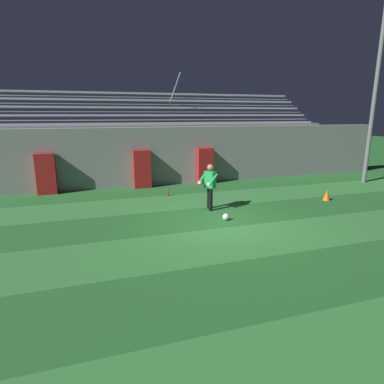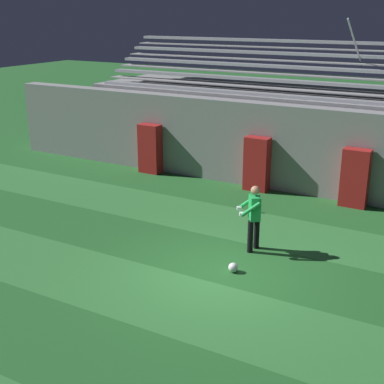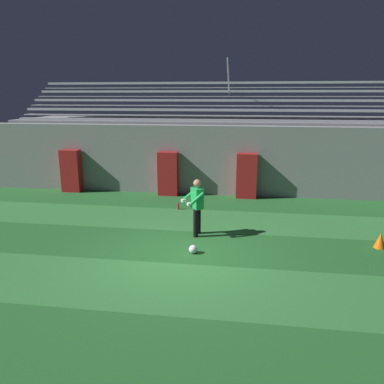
{
  "view_description": "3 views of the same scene",
  "coord_description": "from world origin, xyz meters",
  "px_view_note": "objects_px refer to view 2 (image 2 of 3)",
  "views": [
    {
      "loc": [
        -3.9,
        -8.98,
        3.41
      ],
      "look_at": [
        -0.72,
        0.9,
        0.88
      ],
      "focal_mm": 30.0,
      "sensor_mm": 36.0,
      "label": 1
    },
    {
      "loc": [
        4.74,
        -9.72,
        5.64
      ],
      "look_at": [
        -0.76,
        0.13,
        1.79
      ],
      "focal_mm": 50.0,
      "sensor_mm": 36.0,
      "label": 2
    },
    {
      "loc": [
        1.48,
        -8.65,
        3.97
      ],
      "look_at": [
        -0.07,
        2.25,
        1.12
      ],
      "focal_mm": 35.0,
      "sensor_mm": 36.0,
      "label": 3
    }
  ],
  "objects_px": {
    "soccer_ball": "(233,267)",
    "water_bottle": "(254,208)",
    "padding_pillar_gate_left": "(257,164)",
    "padding_pillar_gate_right": "(355,178)",
    "padding_pillar_far_left": "(150,149)",
    "goalkeeper": "(254,214)"
  },
  "relations": [
    {
      "from": "soccer_ball",
      "to": "water_bottle",
      "type": "bearing_deg",
      "value": 105.86
    },
    {
      "from": "soccer_ball",
      "to": "water_bottle",
      "type": "distance_m",
      "value": 3.88
    },
    {
      "from": "padding_pillar_gate_left",
      "to": "padding_pillar_gate_right",
      "type": "distance_m",
      "value": 3.16
    },
    {
      "from": "padding_pillar_far_left",
      "to": "soccer_ball",
      "type": "relative_size",
      "value": 8.07
    },
    {
      "from": "padding_pillar_gate_left",
      "to": "padding_pillar_gate_right",
      "type": "height_order",
      "value": "same"
    },
    {
      "from": "padding_pillar_gate_left",
      "to": "water_bottle",
      "type": "relative_size",
      "value": 7.4
    },
    {
      "from": "soccer_ball",
      "to": "padding_pillar_gate_right",
      "type": "bearing_deg",
      "value": 76.77
    },
    {
      "from": "water_bottle",
      "to": "padding_pillar_gate_left",
      "type": "bearing_deg",
      "value": 111.16
    },
    {
      "from": "padding_pillar_gate_left",
      "to": "water_bottle",
      "type": "xyz_separation_m",
      "value": [
        0.76,
        -1.96,
        -0.77
      ]
    },
    {
      "from": "goalkeeper",
      "to": "water_bottle",
      "type": "bearing_deg",
      "value": 111.95
    },
    {
      "from": "padding_pillar_far_left",
      "to": "soccer_ball",
      "type": "height_order",
      "value": "padding_pillar_far_left"
    },
    {
      "from": "padding_pillar_gate_right",
      "to": "goalkeeper",
      "type": "relative_size",
      "value": 1.06
    },
    {
      "from": "soccer_ball",
      "to": "water_bottle",
      "type": "height_order",
      "value": "water_bottle"
    },
    {
      "from": "padding_pillar_gate_right",
      "to": "padding_pillar_far_left",
      "type": "bearing_deg",
      "value": 180.0
    },
    {
      "from": "padding_pillar_far_left",
      "to": "soccer_ball",
      "type": "distance_m",
      "value": 8.29
    },
    {
      "from": "padding_pillar_far_left",
      "to": "goalkeeper",
      "type": "xyz_separation_m",
      "value": [
        5.9,
        -4.39,
        0.07
      ]
    },
    {
      "from": "padding_pillar_far_left",
      "to": "padding_pillar_gate_right",
      "type": "bearing_deg",
      "value": 0.0
    },
    {
      "from": "goalkeeper",
      "to": "padding_pillar_gate_left",
      "type": "bearing_deg",
      "value": 111.6
    },
    {
      "from": "padding_pillar_gate_right",
      "to": "padding_pillar_far_left",
      "type": "height_order",
      "value": "same"
    },
    {
      "from": "padding_pillar_far_left",
      "to": "goalkeeper",
      "type": "relative_size",
      "value": 1.06
    },
    {
      "from": "padding_pillar_gate_right",
      "to": "goalkeeper",
      "type": "bearing_deg",
      "value": -107.92
    },
    {
      "from": "padding_pillar_gate_right",
      "to": "water_bottle",
      "type": "bearing_deg",
      "value": -140.78
    }
  ]
}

